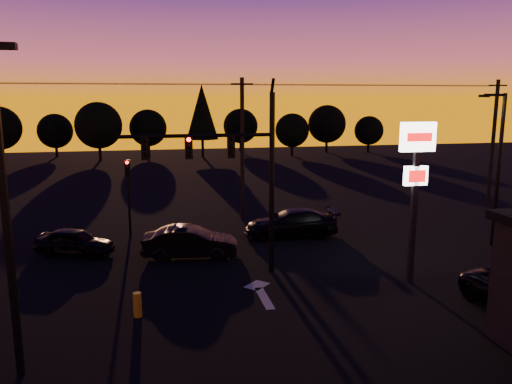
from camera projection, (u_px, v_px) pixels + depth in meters
ground at (257, 310)px, 18.56m from camera, size 120.00×120.00×0.00m
lane_arrow at (261, 292)px, 20.26m from camera, size 1.20×3.10×0.01m
traffic_signal_mast at (236, 165)px, 21.46m from camera, size 6.79×0.52×8.58m
secondary_signal at (128, 186)px, 28.06m from camera, size 0.30×0.31×4.35m
parking_lot_light at (4, 194)px, 13.18m from camera, size 1.25×0.30×9.14m
pylon_sign at (416, 168)px, 20.50m from camera, size 1.50×0.28×6.80m
streetlight at (497, 163)px, 25.83m from camera, size 1.55×0.35×8.00m
utility_pole_1 at (242, 149)px, 31.57m from camera, size 1.40×0.26×9.00m
utility_pole_2 at (493, 143)px, 35.20m from camera, size 1.40×0.26×9.00m
power_wires at (242, 84)px, 30.83m from camera, size 36.00×1.22×0.07m
bollard at (137, 305)px, 17.90m from camera, size 0.30×0.30×0.90m
tree_1 at (55, 131)px, 65.66m from camera, size 4.54×4.54×5.71m
tree_2 at (98, 125)px, 61.89m from camera, size 5.77×5.78×7.26m
tree_3 at (148, 128)px, 67.06m from camera, size 4.95×4.95×6.22m
tree_4 at (202, 112)px, 65.18m from camera, size 4.18×4.18×9.50m
tree_5 at (241, 126)px, 71.60m from camera, size 4.95×4.95×6.22m
tree_6 at (292, 130)px, 67.10m from camera, size 4.54×4.54×5.71m
tree_7 at (327, 124)px, 71.08m from camera, size 5.36×5.36×6.74m
tree_8 at (369, 131)px, 71.50m from camera, size 4.12×4.12×5.19m
car_left at (74, 242)px, 24.94m from camera, size 4.25×3.10×1.35m
car_mid at (190, 242)px, 24.56m from camera, size 4.83×2.33×1.53m
car_right at (291, 223)px, 28.27m from camera, size 5.39×2.47×1.53m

